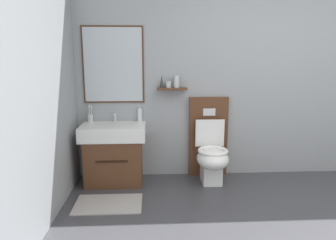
% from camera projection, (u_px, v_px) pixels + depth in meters
% --- Properties ---
extents(wall_back, '(5.19, 0.27, 2.54)m').
position_uv_depth(wall_back, '(275.00, 74.00, 3.85)').
color(wall_back, '#999EA3').
rests_on(wall_back, ground).
extents(bath_mat, '(0.68, 0.44, 0.01)m').
position_uv_depth(bath_mat, '(108.00, 204.00, 3.15)').
color(bath_mat, '#9E9993').
rests_on(bath_mat, ground).
extents(vanity_sink_left, '(0.75, 0.50, 0.71)m').
position_uv_depth(vanity_sink_left, '(114.00, 152.00, 3.66)').
color(vanity_sink_left, '#56331E').
rests_on(vanity_sink_left, ground).
extents(tap_on_left_sink, '(0.03, 0.13, 0.11)m').
position_uv_depth(tap_on_left_sink, '(115.00, 116.00, 3.76)').
color(tap_on_left_sink, silver).
rests_on(tap_on_left_sink, vanity_sink_left).
extents(toilet, '(0.48, 0.62, 1.00)m').
position_uv_depth(toilet, '(210.00, 150.00, 3.73)').
color(toilet, '#56331E').
rests_on(toilet, ground).
extents(toothbrush_cup, '(0.07, 0.07, 0.21)m').
position_uv_depth(toothbrush_cup, '(90.00, 117.00, 3.73)').
color(toothbrush_cup, silver).
rests_on(toothbrush_cup, vanity_sink_left).
extents(soap_dispenser, '(0.06, 0.06, 0.19)m').
position_uv_depth(soap_dispenser, '(140.00, 115.00, 3.77)').
color(soap_dispenser, white).
rests_on(soap_dispenser, vanity_sink_left).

